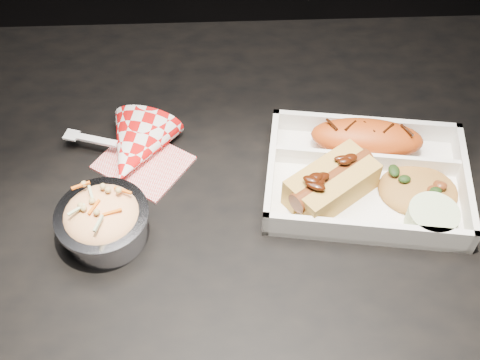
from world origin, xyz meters
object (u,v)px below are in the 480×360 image
(fried_pastry, at_px, (367,138))
(food_tray, at_px, (365,180))
(hotdog, at_px, (332,182))
(napkin_fork, at_px, (135,150))
(dining_table, at_px, (256,256))
(foil_coleslaw_cup, at_px, (103,220))

(fried_pastry, bearing_deg, food_tray, -98.51)
(hotdog, height_order, napkin_fork, napkin_fork)
(dining_table, bearing_deg, foil_coleslaw_cup, -173.77)
(food_tray, relative_size, hotdog, 2.18)
(hotdog, bearing_deg, napkin_fork, 126.51)
(foil_coleslaw_cup, height_order, napkin_fork, foil_coleslaw_cup)
(dining_table, bearing_deg, hotdog, 15.38)
(dining_table, relative_size, hotdog, 9.54)
(dining_table, bearing_deg, napkin_fork, 146.44)
(dining_table, xyz_separation_m, fried_pastry, (0.15, 0.10, 0.12))
(fried_pastry, distance_m, napkin_fork, 0.31)
(dining_table, distance_m, hotdog, 0.16)
(foil_coleslaw_cup, bearing_deg, hotdog, 9.37)
(fried_pastry, height_order, hotdog, hotdog)
(food_tray, bearing_deg, dining_table, -153.69)
(food_tray, relative_size, napkin_fork, 1.54)
(dining_table, relative_size, fried_pastry, 8.17)
(hotdog, bearing_deg, food_tray, -13.81)
(fried_pastry, xyz_separation_m, hotdog, (-0.06, -0.07, 0.00))
(dining_table, bearing_deg, fried_pastry, 33.80)
(hotdog, relative_size, foil_coleslaw_cup, 1.15)
(dining_table, bearing_deg, food_tray, 17.81)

